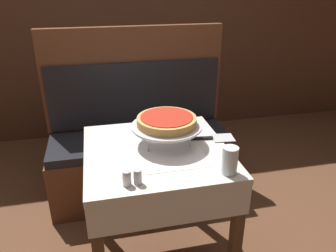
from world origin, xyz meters
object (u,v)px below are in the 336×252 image
object	(u,v)px
booth_bench	(140,150)
pizza_pan_stand	(167,127)
water_glass_near	(230,160)
pepper_shaker	(138,177)
pizza_server	(212,138)
condiment_caddy	(111,71)
salt_shaker	(127,178)
deep_dish_pizza	(167,121)
dining_table_rear	(114,89)
dining_table_front	(157,169)

from	to	relation	value
booth_bench	pizza_pan_stand	xyz separation A→B (m)	(0.05, -0.72, 0.51)
water_glass_near	pepper_shaker	bearing A→B (deg)	179.00
pizza_server	pepper_shaker	bearing A→B (deg)	-144.05
pepper_shaker	condiment_caddy	xyz separation A→B (m)	(0.00, 1.70, 0.00)
booth_bench	salt_shaker	xyz separation A→B (m)	(-0.19, -1.04, 0.45)
pepper_shaker	condiment_caddy	size ratio (longest dim) A/B	0.35
water_glass_near	pizza_server	bearing A→B (deg)	82.65
pizza_pan_stand	deep_dish_pizza	world-z (taller)	deep_dish_pizza
salt_shaker	dining_table_rear	bearing A→B (deg)	87.92
deep_dish_pizza	pizza_server	size ratio (longest dim) A/B	1.14
dining_table_front	dining_table_rear	xyz separation A→B (m)	(-0.11, 1.45, -0.02)
booth_bench	deep_dish_pizza	distance (m)	0.90
dining_table_front	booth_bench	xyz separation A→B (m)	(0.02, 0.76, -0.30)
dining_table_rear	pizza_pan_stand	world-z (taller)	pizza_pan_stand
pizza_pan_stand	condiment_caddy	size ratio (longest dim) A/B	1.93
dining_table_rear	condiment_caddy	distance (m)	0.17
pizza_pan_stand	pizza_server	world-z (taller)	pizza_pan_stand
dining_table_front	salt_shaker	world-z (taller)	salt_shaker
dining_table_front	deep_dish_pizza	world-z (taller)	deep_dish_pizza
dining_table_rear	booth_bench	size ratio (longest dim) A/B	0.58
pizza_pan_stand	deep_dish_pizza	size ratio (longest dim) A/B	1.20
pepper_shaker	booth_bench	bearing A→B (deg)	82.00
deep_dish_pizza	condiment_caddy	xyz separation A→B (m)	(-0.19, 1.38, -0.10)
salt_shaker	condiment_caddy	size ratio (longest dim) A/B	0.35
pizza_pan_stand	pizza_server	distance (m)	0.27
pizza_pan_stand	pizza_server	size ratio (longest dim) A/B	1.37
dining_table_front	pizza_server	world-z (taller)	pizza_server
dining_table_rear	pepper_shaker	world-z (taller)	pepper_shaker
pizza_pan_stand	dining_table_rear	bearing A→B (deg)	97.17
pizza_server	condiment_caddy	size ratio (longest dim) A/B	1.41
dining_table_front	salt_shaker	size ratio (longest dim) A/B	11.91
booth_bench	salt_shaker	size ratio (longest dim) A/B	20.43
deep_dish_pizza	pizza_server	xyz separation A→B (m)	(0.25, 0.00, -0.13)
deep_dish_pizza	pepper_shaker	xyz separation A→B (m)	(-0.19, -0.32, -0.10)
dining_table_rear	deep_dish_pizza	size ratio (longest dim) A/B	2.55
pepper_shaker	dining_table_rear	bearing A→B (deg)	89.42
water_glass_near	dining_table_front	bearing A→B (deg)	133.65
deep_dish_pizza	pepper_shaker	world-z (taller)	deep_dish_pizza
pizza_pan_stand	condiment_caddy	xyz separation A→B (m)	(-0.19, 1.38, -0.06)
pizza_server	water_glass_near	xyz separation A→B (m)	(-0.04, -0.33, 0.06)
dining_table_rear	dining_table_front	bearing A→B (deg)	-85.51
condiment_caddy	pizza_server	bearing A→B (deg)	-72.35
booth_bench	water_glass_near	distance (m)	1.18
dining_table_rear	salt_shaker	bearing A→B (deg)	-92.08
salt_shaker	water_glass_near	bearing A→B (deg)	-0.90
pizza_server	pepper_shaker	size ratio (longest dim) A/B	4.09
dining_table_rear	deep_dish_pizza	world-z (taller)	deep_dish_pizza
pizza_pan_stand	deep_dish_pizza	distance (m)	0.03
pizza_server	condiment_caddy	world-z (taller)	condiment_caddy
dining_table_front	pizza_pan_stand	size ratio (longest dim) A/B	2.15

